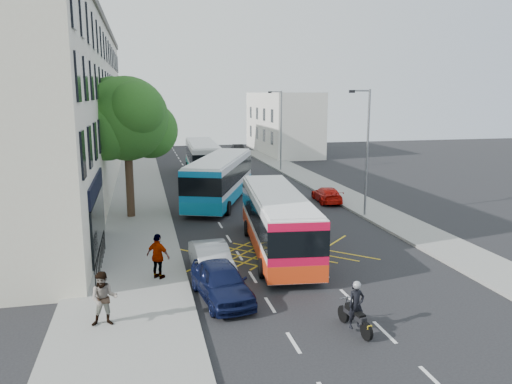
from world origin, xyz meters
TOP-DOWN VIEW (x-y plane):
  - ground at (0.00, 0.00)m, footprint 120.00×120.00m
  - pavement_left at (-8.50, 15.00)m, footprint 5.00×70.00m
  - pavement_right at (7.50, 15.00)m, footprint 3.00×70.00m
  - terrace_main at (-14.00, 24.49)m, footprint 8.30×45.00m
  - terrace_far at (-14.00, 55.00)m, footprint 8.00×20.00m
  - building_right at (11.00, 48.00)m, footprint 6.00×18.00m
  - street_tree at (-8.51, 14.97)m, footprint 6.30×5.70m
  - lamp_near at (6.20, 12.00)m, footprint 1.45×0.15m
  - lamp_far at (6.20, 32.00)m, footprint 1.45×0.15m
  - railings at (-9.70, 5.30)m, footprint 0.08×5.60m
  - bus_near at (-1.20, 6.27)m, footprint 3.70×11.06m
  - bus_mid at (-2.14, 18.54)m, footprint 6.87×12.09m
  - bus_far at (-1.92, 30.76)m, footprint 3.25×11.75m
  - motorbike at (-0.94, -2.68)m, footprint 0.69×2.00m
  - parked_car_blue at (-4.90, 0.96)m, footprint 2.28×4.47m
  - parked_car_silver at (-4.90, 3.67)m, footprint 1.70×4.29m
  - red_hatchback at (5.50, 16.74)m, footprint 1.93×4.02m
  - distant_car_grey at (-0.60, 38.17)m, footprint 2.22×4.45m
  - distant_car_silver at (2.50, 41.91)m, footprint 1.62×3.60m
  - distant_car_dark at (4.92, 48.41)m, footprint 1.42×3.79m
  - pedestrian_near at (-9.15, -0.64)m, footprint 0.94×0.74m
  - pedestrian_far at (-7.20, 3.40)m, footprint 1.19×1.09m

SIDE VIEW (x-z plane):
  - ground at x=0.00m, z-range 0.00..0.00m
  - pavement_left at x=-8.50m, z-range 0.00..0.15m
  - pavement_right at x=7.50m, z-range 0.00..0.15m
  - red_hatchback at x=5.50m, z-range 0.00..1.13m
  - distant_car_silver at x=2.50m, z-range 0.00..1.20m
  - distant_car_grey at x=-0.60m, z-range 0.00..1.21m
  - distant_car_dark at x=4.92m, z-range 0.00..1.24m
  - parked_car_silver at x=-4.90m, z-range 0.00..1.39m
  - railings at x=-9.70m, z-range 0.15..1.29m
  - parked_car_blue at x=-4.90m, z-range 0.00..1.46m
  - motorbike at x=-0.94m, z-range -0.05..1.73m
  - pedestrian_near at x=-9.15m, z-range 0.15..2.04m
  - pedestrian_far at x=-7.20m, z-range 0.15..2.10m
  - bus_near at x=-1.20m, z-range 0.08..3.13m
  - bus_far at x=-1.92m, z-range 0.09..3.36m
  - bus_mid at x=-2.14m, z-range 0.09..3.44m
  - building_right at x=11.00m, z-range 0.00..8.00m
  - lamp_near at x=6.20m, z-range 0.62..8.62m
  - lamp_far at x=6.20m, z-range 0.62..8.62m
  - terrace_far at x=-14.00m, z-range 0.00..10.00m
  - street_tree at x=-8.51m, z-range 1.89..10.69m
  - terrace_main at x=-14.00m, z-range 0.01..13.51m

